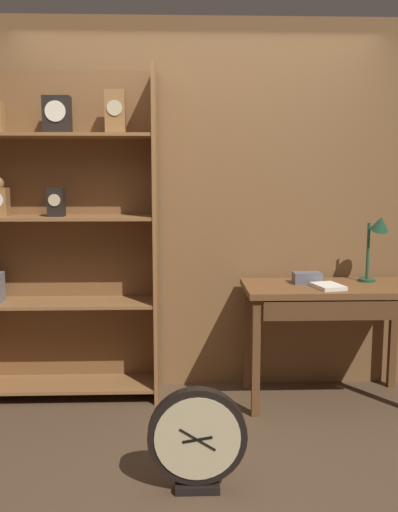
{
  "coord_description": "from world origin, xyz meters",
  "views": [
    {
      "loc": [
        -0.14,
        -2.66,
        1.53
      ],
      "look_at": [
        -0.02,
        0.61,
        1.05
      ],
      "focal_mm": 39.04,
      "sensor_mm": 36.0,
      "label": 1
    }
  ],
  "objects_px": {
    "toolbox_small": "(307,278)",
    "round_clock_large": "(197,439)",
    "desk_lamp": "(377,234)",
    "workbench": "(331,302)",
    "open_repair_manual": "(328,286)",
    "bookshelf": "(57,235)"
  },
  "relations": [
    {
      "from": "workbench",
      "to": "open_repair_manual",
      "type": "distance_m",
      "value": 0.15
    },
    {
      "from": "desk_lamp",
      "to": "open_repair_manual",
      "type": "bearing_deg",
      "value": -153.69
    },
    {
      "from": "workbench",
      "to": "open_repair_manual",
      "type": "bearing_deg",
      "value": -121.88
    },
    {
      "from": "bookshelf",
      "to": "open_repair_manual",
      "type": "distance_m",
      "value": 1.84
    },
    {
      "from": "bookshelf",
      "to": "round_clock_large",
      "type": "bearing_deg",
      "value": -53.83
    },
    {
      "from": "desk_lamp",
      "to": "workbench",
      "type": "bearing_deg",
      "value": -161.58
    },
    {
      "from": "desk_lamp",
      "to": "toolbox_small",
      "type": "height_order",
      "value": "desk_lamp"
    },
    {
      "from": "desk_lamp",
      "to": "open_repair_manual",
      "type": "distance_m",
      "value": 0.53
    },
    {
      "from": "workbench",
      "to": "toolbox_small",
      "type": "height_order",
      "value": "toolbox_small"
    },
    {
      "from": "desk_lamp",
      "to": "bookshelf",
      "type": "bearing_deg",
      "value": 177.8
    },
    {
      "from": "round_clock_large",
      "to": "toolbox_small",
      "type": "bearing_deg",
      "value": 55.78
    },
    {
      "from": "desk_lamp",
      "to": "toolbox_small",
      "type": "distance_m",
      "value": 0.56
    },
    {
      "from": "toolbox_small",
      "to": "round_clock_large",
      "type": "xyz_separation_m",
      "value": [
        -0.78,
        -1.15,
        -0.58
      ]
    },
    {
      "from": "desk_lamp",
      "to": "toolbox_small",
      "type": "bearing_deg",
      "value": -178.15
    },
    {
      "from": "toolbox_small",
      "to": "desk_lamp",
      "type": "bearing_deg",
      "value": 1.85
    },
    {
      "from": "workbench",
      "to": "toolbox_small",
      "type": "distance_m",
      "value": 0.23
    },
    {
      "from": "open_repair_manual",
      "to": "round_clock_large",
      "type": "relative_size",
      "value": 0.42
    },
    {
      "from": "workbench",
      "to": "desk_lamp",
      "type": "xyz_separation_m",
      "value": [
        0.33,
        0.11,
        0.44
      ]
    },
    {
      "from": "bookshelf",
      "to": "desk_lamp",
      "type": "bearing_deg",
      "value": -2.2
    },
    {
      "from": "desk_lamp",
      "to": "round_clock_large",
      "type": "relative_size",
      "value": 0.9
    },
    {
      "from": "round_clock_large",
      "to": "open_repair_manual",
      "type": "bearing_deg",
      "value": 48.0
    },
    {
      "from": "workbench",
      "to": "toolbox_small",
      "type": "bearing_deg",
      "value": 147.4
    }
  ]
}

